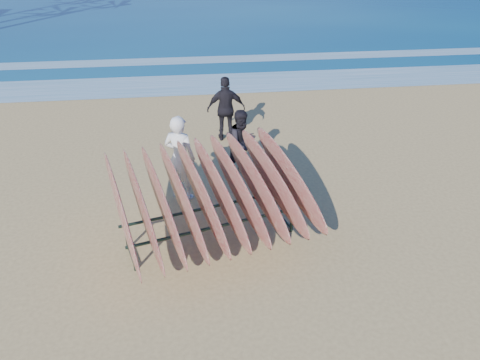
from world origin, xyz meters
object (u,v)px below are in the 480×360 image
(person_dark_a, at_px, (242,142))
(person_dark_b, at_px, (226,109))
(surfboard_rack, at_px, (210,193))
(person_white, at_px, (180,158))

(person_dark_a, bearing_deg, person_dark_b, 61.19)
(surfboard_rack, xyz_separation_m, person_dark_a, (0.92, 2.60, -0.24))
(surfboard_rack, height_order, person_dark_a, surfboard_rack)
(person_dark_a, distance_m, person_dark_b, 2.00)
(person_white, xyz_separation_m, person_dark_a, (1.42, 0.94, -0.15))
(surfboard_rack, bearing_deg, person_white, 91.63)
(surfboard_rack, height_order, person_dark_b, person_dark_b)
(person_white, bearing_deg, person_dark_b, -86.47)
(surfboard_rack, xyz_separation_m, person_dark_b, (0.75, 4.59, -0.15))
(person_white, relative_size, person_dark_a, 1.19)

